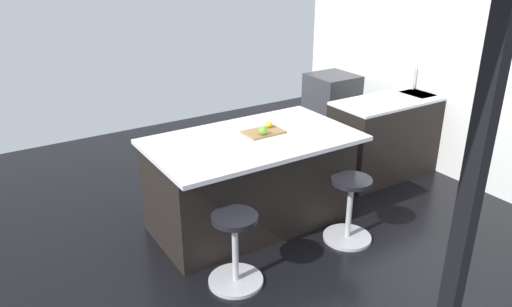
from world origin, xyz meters
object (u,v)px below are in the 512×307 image
oven_range (332,106)px  apple_yellow (269,124)px  stool_by_window (349,211)px  stool_middle (235,252)px  kitchen_island (250,180)px  cutting_board (263,132)px  apple_green (263,130)px

oven_range → apple_yellow: size_ratio=12.47×
stool_by_window → stool_middle: (1.18, 0.00, 0.00)m
oven_range → kitchen_island: size_ratio=0.47×
oven_range → cutting_board: (2.07, 1.42, 0.47)m
apple_yellow → stool_middle: bearing=43.3°
kitchen_island → stool_by_window: size_ratio=3.08×
cutting_board → stool_middle: bearing=44.8°
cutting_board → apple_green: 0.11m
stool_by_window → stool_middle: bearing=0.0°
cutting_board → apple_yellow: apple_yellow is taller
cutting_board → stool_by_window: bearing=121.3°
stool_by_window → apple_green: bearing=-52.6°
oven_range → kitchen_island: 2.63m
stool_middle → apple_yellow: 1.32m
stool_middle → cutting_board: 1.21m
kitchen_island → cutting_board: 0.48m
oven_range → apple_green: size_ratio=10.83×
oven_range → stool_middle: (2.81, 2.15, -0.15)m
kitchen_island → apple_yellow: apple_yellow is taller
stool_by_window → apple_yellow: bearing=-66.0°
kitchen_island → stool_middle: (0.59, 0.73, -0.16)m
stool_by_window → apple_yellow: 1.09m
kitchen_island → apple_green: 0.52m
oven_range → kitchen_island: (2.21, 1.43, 0.01)m
stool_middle → apple_yellow: size_ratio=8.70×
kitchen_island → cutting_board: cutting_board is taller
stool_middle → oven_range: bearing=-142.5°
cutting_board → apple_green: size_ratio=4.45×
oven_range → stool_middle: bearing=37.5°
kitchen_island → apple_green: size_ratio=23.25×
stool_by_window → oven_range: bearing=-127.0°
apple_yellow → cutting_board: bearing=28.8°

